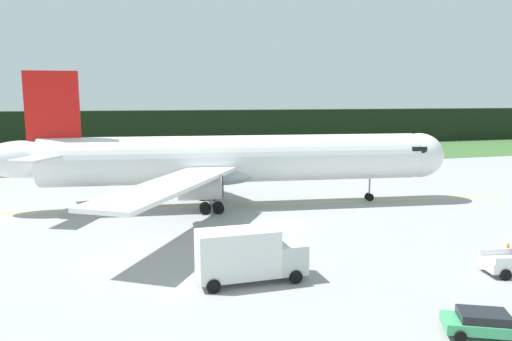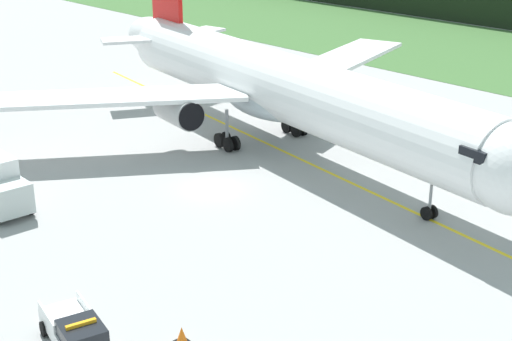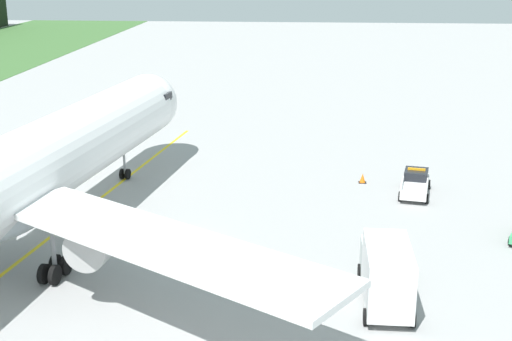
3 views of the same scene
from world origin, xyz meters
TOP-DOWN VIEW (x-y plane):
  - ground at (0.00, 0.00)m, footprint 320.00×320.00m
  - taxiway_centerline_main at (-2.37, 9.28)m, footprint 66.89×9.52m
  - airliner at (-2.88, 9.35)m, footprint 52.15×43.99m
  - ops_pickup_truck at (11.44, -17.20)m, footprint 5.69×3.09m
  - catering_truck at (-7.46, -12.96)m, footprint 7.29×2.72m
  - apron_cone at (14.05, -13.19)m, footprint 0.64×0.64m

SIDE VIEW (x-z plane):
  - ground at x=0.00m, z-range 0.00..0.00m
  - taxiway_centerline_main at x=-2.37m, z-range 0.00..0.01m
  - apron_cone at x=14.05m, z-range -0.01..0.80m
  - ops_pickup_truck at x=11.44m, z-range -0.07..1.87m
  - catering_truck at x=-7.46m, z-range 0.01..3.78m
  - airliner at x=-2.88m, z-range -2.24..12.77m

